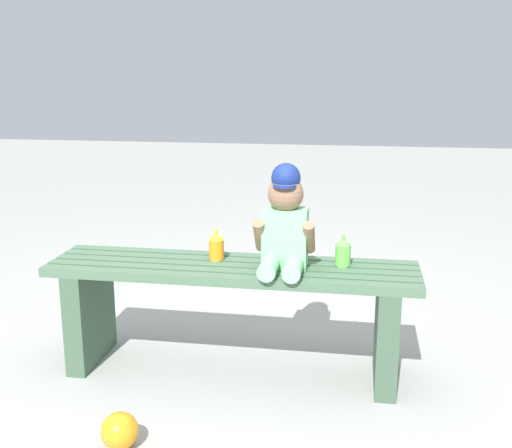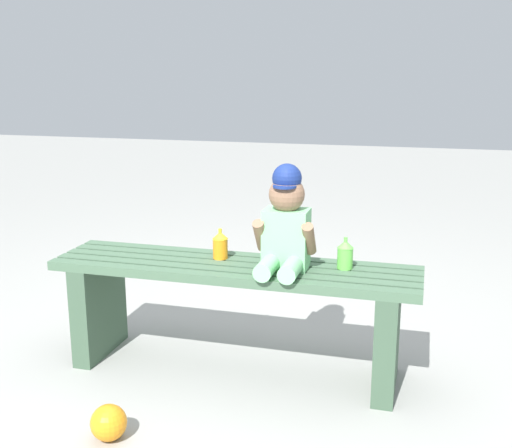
% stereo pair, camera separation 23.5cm
% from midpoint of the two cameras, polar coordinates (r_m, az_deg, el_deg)
% --- Properties ---
extents(ground_plane, '(16.00, 16.00, 0.00)m').
position_cam_midpoint_polar(ground_plane, '(2.64, -4.73, -13.12)').
color(ground_plane, '#999993').
extents(park_bench, '(1.45, 0.34, 0.45)m').
position_cam_midpoint_polar(park_bench, '(2.52, -4.87, -7.09)').
color(park_bench, '#47664C').
rests_on(park_bench, ground_plane).
extents(child_figure, '(0.23, 0.27, 0.40)m').
position_cam_midpoint_polar(child_figure, '(2.37, -0.19, 0.01)').
color(child_figure, '#7FCC8C').
rests_on(child_figure, park_bench).
extents(sippy_cup_left, '(0.06, 0.06, 0.12)m').
position_cam_midpoint_polar(sippy_cup_left, '(2.52, -6.29, -1.99)').
color(sippy_cup_left, orange).
rests_on(sippy_cup_left, park_bench).
extents(sippy_cup_right, '(0.06, 0.06, 0.12)m').
position_cam_midpoint_polar(sippy_cup_right, '(2.44, 5.20, -2.53)').
color(sippy_cup_right, '#66CC4C').
rests_on(sippy_cup_right, park_bench).
extents(toy_ball, '(0.12, 0.12, 0.12)m').
position_cam_midpoint_polar(toy_ball, '(2.20, -15.45, -17.74)').
color(toy_ball, orange).
rests_on(toy_ball, ground_plane).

